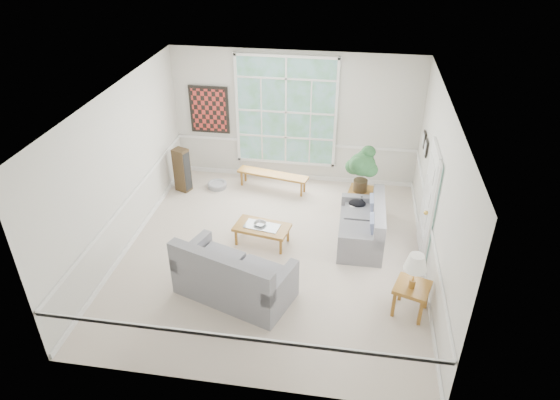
# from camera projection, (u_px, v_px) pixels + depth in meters

# --- Properties ---
(floor) EXTENTS (5.50, 6.00, 0.01)m
(floor) POSITION_uv_depth(u_px,v_px,m) (273.00, 253.00, 9.32)
(floor) COLOR #C1B1A1
(floor) RESTS_ON ground
(ceiling) EXTENTS (5.50, 6.00, 0.02)m
(ceiling) POSITION_uv_depth(u_px,v_px,m) (272.00, 99.00, 7.77)
(ceiling) COLOR white
(ceiling) RESTS_ON ground
(wall_back) EXTENTS (5.50, 0.02, 3.00)m
(wall_back) POSITION_uv_depth(u_px,v_px,m) (295.00, 118.00, 11.08)
(wall_back) COLOR silver
(wall_back) RESTS_ON ground
(wall_front) EXTENTS (5.50, 0.02, 3.00)m
(wall_front) POSITION_uv_depth(u_px,v_px,m) (231.00, 303.00, 6.00)
(wall_front) COLOR silver
(wall_front) RESTS_ON ground
(wall_left) EXTENTS (0.02, 6.00, 3.00)m
(wall_left) POSITION_uv_depth(u_px,v_px,m) (121.00, 171.00, 8.90)
(wall_left) COLOR silver
(wall_left) RESTS_ON ground
(wall_right) EXTENTS (0.02, 6.00, 3.00)m
(wall_right) POSITION_uv_depth(u_px,v_px,m) (438.00, 196.00, 8.17)
(wall_right) COLOR silver
(wall_right) RESTS_ON ground
(window_back) EXTENTS (2.30, 0.08, 2.40)m
(window_back) POSITION_uv_depth(u_px,v_px,m) (286.00, 112.00, 10.99)
(window_back) COLOR white
(window_back) RESTS_ON wall_back
(entry_door) EXTENTS (0.08, 0.90, 2.10)m
(entry_door) POSITION_uv_depth(u_px,v_px,m) (427.00, 200.00, 8.92)
(entry_door) COLOR white
(entry_door) RESTS_ON floor
(door_sidelight) EXTENTS (0.08, 0.26, 1.90)m
(door_sidelight) POSITION_uv_depth(u_px,v_px,m) (432.00, 214.00, 8.34)
(door_sidelight) COLOR white
(door_sidelight) RESTS_ON wall_right
(wall_art) EXTENTS (0.90, 0.06, 1.10)m
(wall_art) POSITION_uv_depth(u_px,v_px,m) (209.00, 110.00, 11.24)
(wall_art) COLOR maroon
(wall_art) RESTS_ON wall_back
(wall_frame_near) EXTENTS (0.04, 0.26, 0.32)m
(wall_frame_near) POSITION_uv_depth(u_px,v_px,m) (426.00, 148.00, 9.64)
(wall_frame_near) COLOR black
(wall_frame_near) RESTS_ON wall_right
(wall_frame_far) EXTENTS (0.04, 0.26, 0.32)m
(wall_frame_far) POSITION_uv_depth(u_px,v_px,m) (424.00, 139.00, 9.97)
(wall_frame_far) COLOR black
(wall_frame_far) RESTS_ON wall_right
(loveseat_right) EXTENTS (0.82, 1.58, 0.85)m
(loveseat_right) POSITION_uv_depth(u_px,v_px,m) (361.00, 223.00, 9.43)
(loveseat_right) COLOR slate
(loveseat_right) RESTS_ON floor
(loveseat_front) EXTENTS (2.09, 1.54, 1.01)m
(loveseat_front) POSITION_uv_depth(u_px,v_px,m) (235.00, 269.00, 8.10)
(loveseat_front) COLOR slate
(loveseat_front) RESTS_ON floor
(coffee_table) EXTENTS (1.11, 0.73, 0.38)m
(coffee_table) POSITION_uv_depth(u_px,v_px,m) (262.00, 235.00, 9.50)
(coffee_table) COLOR brown
(coffee_table) RESTS_ON floor
(pewter_bowl) EXTENTS (0.36, 0.36, 0.07)m
(pewter_bowl) POSITION_uv_depth(u_px,v_px,m) (260.00, 224.00, 9.41)
(pewter_bowl) COLOR #9D9DA2
(pewter_bowl) RESTS_ON coffee_table
(window_bench) EXTENTS (1.65, 0.63, 0.38)m
(window_bench) POSITION_uv_depth(u_px,v_px,m) (273.00, 181.00, 11.31)
(window_bench) COLOR brown
(window_bench) RESTS_ON floor
(end_table) EXTENTS (0.60, 0.60, 0.52)m
(end_table) POSITION_uv_depth(u_px,v_px,m) (361.00, 201.00, 10.42)
(end_table) COLOR brown
(end_table) RESTS_ON floor
(houseplant) EXTENTS (0.65, 0.65, 0.99)m
(houseplant) POSITION_uv_depth(u_px,v_px,m) (362.00, 169.00, 10.02)
(houseplant) COLOR #27562C
(houseplant) RESTS_ON end_table
(side_table) EXTENTS (0.66, 0.66, 0.53)m
(side_table) POSITION_uv_depth(u_px,v_px,m) (410.00, 299.00, 7.86)
(side_table) COLOR brown
(side_table) RESTS_ON floor
(table_lamp) EXTENTS (0.48, 0.48, 0.61)m
(table_lamp) POSITION_uv_depth(u_px,v_px,m) (414.00, 272.00, 7.54)
(table_lamp) COLOR white
(table_lamp) RESTS_ON side_table
(pet_bed) EXTENTS (0.47, 0.47, 0.13)m
(pet_bed) POSITION_uv_depth(u_px,v_px,m) (217.00, 185.00, 11.42)
(pet_bed) COLOR gray
(pet_bed) RESTS_ON floor
(floor_speaker) EXTENTS (0.38, 0.34, 1.01)m
(floor_speaker) POSITION_uv_depth(u_px,v_px,m) (182.00, 170.00, 11.10)
(floor_speaker) COLOR #3A2B18
(floor_speaker) RESTS_ON floor
(cat) EXTENTS (0.38, 0.30, 0.16)m
(cat) POSITION_uv_depth(u_px,v_px,m) (357.00, 203.00, 9.86)
(cat) COLOR black
(cat) RESTS_ON loveseat_right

